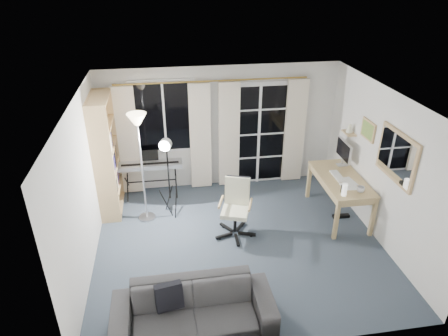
% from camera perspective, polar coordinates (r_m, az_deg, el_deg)
% --- Properties ---
extents(floor, '(4.50, 4.00, 0.02)m').
position_cam_1_polar(floor, '(6.58, 2.11, -10.67)').
color(floor, '#34404C').
rests_on(floor, ground).
extents(window, '(1.20, 0.08, 1.40)m').
position_cam_1_polar(window, '(7.49, -8.54, 7.26)').
color(window, white).
rests_on(window, floor).
extents(french_door, '(1.32, 0.09, 2.11)m').
position_cam_1_polar(french_door, '(7.87, 4.94, 4.76)').
color(french_door, white).
rests_on(french_door, floor).
extents(curtains, '(3.60, 0.07, 2.13)m').
position_cam_1_polar(curtains, '(7.61, -1.42, 4.59)').
color(curtains, gold).
rests_on(curtains, floor).
extents(bookshelf, '(0.35, 0.99, 2.12)m').
position_cam_1_polar(bookshelf, '(7.20, -16.75, 1.20)').
color(bookshelf, tan).
rests_on(bookshelf, floor).
extents(torchiere_lamp, '(0.34, 0.34, 1.95)m').
position_cam_1_polar(torchiere_lamp, '(6.52, -12.11, 4.46)').
color(torchiere_lamp, '#B2B2B7').
rests_on(torchiere_lamp, floor).
extents(keyboard_piano, '(1.19, 0.58, 0.86)m').
position_cam_1_polar(keyboard_piano, '(7.58, -10.48, 0.33)').
color(keyboard_piano, black).
rests_on(keyboard_piano, floor).
extents(studio_light, '(0.33, 0.34, 1.52)m').
position_cam_1_polar(studio_light, '(6.65, -8.26, 2.00)').
color(studio_light, black).
rests_on(studio_light, floor).
extents(office_chair, '(0.68, 0.68, 0.97)m').
position_cam_1_polar(office_chair, '(6.51, 1.77, -4.86)').
color(office_chair, black).
rests_on(office_chair, floor).
extents(desk, '(0.72, 1.41, 0.75)m').
position_cam_1_polar(desk, '(7.16, 16.34, -2.00)').
color(desk, tan).
rests_on(desk, floor).
extents(monitor, '(0.18, 0.54, 0.47)m').
position_cam_1_polar(monitor, '(7.44, 16.73, 2.35)').
color(monitor, silver).
rests_on(monitor, desk).
extents(desk_clutter, '(0.45, 0.85, 0.95)m').
position_cam_1_polar(desk_clutter, '(6.99, 16.52, -3.44)').
color(desk_clutter, white).
rests_on(desk_clutter, desk).
extents(mug, '(0.12, 0.10, 0.12)m').
position_cam_1_polar(mug, '(6.75, 18.96, -2.83)').
color(mug, silver).
rests_on(mug, desk).
extents(wall_mirror, '(0.04, 0.94, 0.74)m').
position_cam_1_polar(wall_mirror, '(6.25, 23.44, 1.52)').
color(wall_mirror, tan).
rests_on(wall_mirror, floor).
extents(framed_print, '(0.03, 0.42, 0.32)m').
position_cam_1_polar(framed_print, '(6.94, 19.91, 5.12)').
color(framed_print, tan).
rests_on(framed_print, floor).
extents(wall_shelf, '(0.16, 0.30, 0.18)m').
position_cam_1_polar(wall_shelf, '(7.39, 17.48, 5.22)').
color(wall_shelf, tan).
rests_on(wall_shelf, floor).
extents(sofa, '(1.97, 0.59, 0.77)m').
position_cam_1_polar(sofa, '(5.08, -4.44, -18.74)').
color(sofa, '#323234').
rests_on(sofa, floor).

